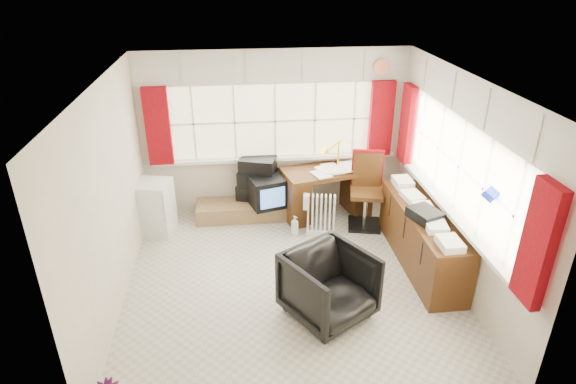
# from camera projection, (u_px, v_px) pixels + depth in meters

# --- Properties ---
(ground) EXTENTS (4.00, 4.00, 0.00)m
(ground) POSITION_uv_depth(u_px,v_px,m) (291.00, 280.00, 6.02)
(ground) COLOR beige
(ground) RESTS_ON ground
(room_walls) EXTENTS (4.00, 4.00, 4.00)m
(room_walls) POSITION_uv_depth(u_px,v_px,m) (291.00, 171.00, 5.36)
(room_walls) COLOR beige
(room_walls) RESTS_ON ground
(window_back) EXTENTS (3.70, 0.12, 3.60)m
(window_back) POSITION_uv_depth(u_px,v_px,m) (276.00, 154.00, 7.34)
(window_back) COLOR #FFF7C9
(window_back) RESTS_ON room_walls
(window_right) EXTENTS (0.12, 3.70, 3.60)m
(window_right) POSITION_uv_depth(u_px,v_px,m) (450.00, 205.00, 5.81)
(window_right) COLOR #FFF7C9
(window_right) RESTS_ON room_walls
(curtains) EXTENTS (3.83, 3.83, 1.15)m
(curtains) POSITION_uv_depth(u_px,v_px,m) (353.00, 143.00, 6.31)
(curtains) COLOR #990808
(curtains) RESTS_ON room_walls
(overhead_cabinets) EXTENTS (3.98, 3.98, 0.48)m
(overhead_cabinets) POSITION_uv_depth(u_px,v_px,m) (360.00, 81.00, 6.01)
(overhead_cabinets) COLOR silver
(overhead_cabinets) RESTS_ON room_walls
(desk) EXTENTS (1.44, 0.93, 0.81)m
(desk) POSITION_uv_depth(u_px,v_px,m) (326.00, 190.00, 7.40)
(desk) COLOR #513413
(desk) RESTS_ON ground
(desk_lamp) EXTENTS (0.17, 0.15, 0.45)m
(desk_lamp) POSITION_uv_depth(u_px,v_px,m) (339.00, 148.00, 7.20)
(desk_lamp) COLOR yellow
(desk_lamp) RESTS_ON desk
(task_chair) EXTENTS (0.57, 0.59, 1.13)m
(task_chair) POSITION_uv_depth(u_px,v_px,m) (366.00, 186.00, 7.10)
(task_chair) COLOR black
(task_chair) RESTS_ON ground
(office_chair) EXTENTS (1.17, 1.18, 0.79)m
(office_chair) POSITION_uv_depth(u_px,v_px,m) (329.00, 286.00, 5.28)
(office_chair) COLOR black
(office_chair) RESTS_ON ground
(radiator) EXTENTS (0.44, 0.24, 0.62)m
(radiator) POSITION_uv_depth(u_px,v_px,m) (321.00, 218.00, 6.94)
(radiator) COLOR white
(radiator) RESTS_ON ground
(credenza) EXTENTS (0.50, 2.00, 0.85)m
(credenza) POSITION_uv_depth(u_px,v_px,m) (422.00, 237.00, 6.20)
(credenza) COLOR #513413
(credenza) RESTS_ON ground
(file_tray) EXTENTS (0.42, 0.47, 0.13)m
(file_tray) POSITION_uv_depth(u_px,v_px,m) (425.00, 215.00, 5.87)
(file_tray) COLOR black
(file_tray) RESTS_ON credenza
(tv_bench) EXTENTS (1.40, 0.50, 0.25)m
(tv_bench) POSITION_uv_depth(u_px,v_px,m) (242.00, 210.00, 7.45)
(tv_bench) COLOR #95744A
(tv_bench) RESTS_ON ground
(crt_tv) EXTENTS (0.60, 0.57, 0.45)m
(crt_tv) POSITION_uv_depth(u_px,v_px,m) (267.00, 192.00, 7.22)
(crt_tv) COLOR black
(crt_tv) RESTS_ON tv_bench
(hifi_stack) EXTENTS (0.73, 0.58, 0.67)m
(hifi_stack) POSITION_uv_depth(u_px,v_px,m) (258.00, 179.00, 7.42)
(hifi_stack) COLOR black
(hifi_stack) RESTS_ON tv_bench
(mini_fridge) EXTENTS (0.56, 0.56, 0.80)m
(mini_fridge) POSITION_uv_depth(u_px,v_px,m) (155.00, 208.00, 6.93)
(mini_fridge) COLOR white
(mini_fridge) RESTS_ON ground
(spray_bottle_a) EXTENTS (0.16, 0.16, 0.30)m
(spray_bottle_a) POSITION_uv_depth(u_px,v_px,m) (295.00, 225.00, 6.96)
(spray_bottle_a) COLOR silver
(spray_bottle_a) RESTS_ON ground
(spray_bottle_b) EXTENTS (0.09, 0.09, 0.18)m
(spray_bottle_b) POSITION_uv_depth(u_px,v_px,m) (301.00, 216.00, 7.33)
(spray_bottle_b) COLOR #8CD2C0
(spray_bottle_b) RESTS_ON ground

